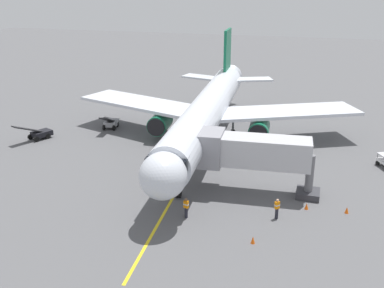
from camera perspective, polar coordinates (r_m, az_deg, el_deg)
The scene contains 11 objects.
ground_plane at distance 52.84m, azimuth 1.37°, elevation 0.30°, with size 220.00×220.00×0.00m, color #565659.
apron_lead_in_line at distance 46.30m, azimuth -0.05°, elevation -2.61°, with size 0.24×40.00×0.01m, color yellow.
airplane at distance 50.71m, azimuth 1.98°, elevation 4.19°, with size 34.70×40.35×11.50m.
jet_bridge at distance 39.47m, azimuth 6.71°, elevation -0.97°, with size 11.49×3.72×5.40m.
ground_crew_marshaller at distance 35.95m, azimuth -0.75°, elevation -8.05°, with size 0.46×0.36×1.71m.
ground_crew_wing_walker at distance 36.45m, azimuth 10.70°, elevation -8.02°, with size 0.46×0.46×1.71m.
belt_loader_portside at distance 58.44m, azimuth -10.24°, elevation 2.66°, with size 1.93×4.71×2.32m.
belt_loader_starboard_side at distance 56.54m, azimuth -18.75°, elevation 1.31°, with size 2.96×4.67×2.32m.
safety_cone_nose_left at distance 38.95m, azimuth 19.01°, elevation -7.92°, with size 0.32×0.32×0.55m, color #F2590F.
safety_cone_nose_right at distance 38.65m, azimuth 14.30°, elevation -7.63°, with size 0.32×0.32×0.55m, color #F2590F.
safety_cone_wing_port at distance 33.30m, azimuth 7.72°, elevation -11.94°, with size 0.32×0.32×0.55m, color #F2590F.
Camera 1 is at (-13.12, 48.00, 17.76)m, focal length 42.13 mm.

